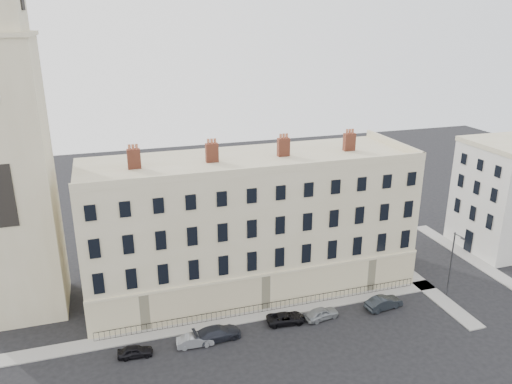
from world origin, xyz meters
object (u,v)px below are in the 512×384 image
(car_b, at_px, (195,340))
(car_f, at_px, (384,303))
(car_c, at_px, (217,333))
(car_d, at_px, (286,318))
(streetlamp, at_px, (452,262))
(car_a, at_px, (135,351))
(car_e, at_px, (322,313))

(car_b, height_order, car_f, car_f)
(car_c, relative_size, car_d, 1.18)
(car_d, bearing_deg, streetlamp, -86.30)
(car_a, distance_m, streetlamp, 34.25)
(car_c, distance_m, car_e, 11.05)
(car_a, height_order, car_c, car_c)
(car_b, distance_m, car_c, 2.28)
(car_b, bearing_deg, streetlamp, -86.08)
(car_f, height_order, streetlamp, streetlamp)
(car_a, xyz_separation_m, car_f, (25.94, 0.21, 0.14))
(car_b, height_order, car_d, car_b)
(car_b, height_order, car_c, car_c)
(car_a, height_order, car_d, car_d)
(car_c, relative_size, car_f, 1.13)
(car_e, bearing_deg, streetlamp, -99.82)
(car_f, bearing_deg, car_c, 82.24)
(car_c, bearing_deg, car_b, 94.61)
(car_d, xyz_separation_m, streetlamp, (18.99, -0.55, 3.72))
(car_b, xyz_separation_m, streetlamp, (28.52, 0.36, 3.70))
(car_b, distance_m, car_d, 9.58)
(car_a, relative_size, car_e, 0.87)
(car_f, bearing_deg, car_b, 83.30)
(car_a, xyz_separation_m, car_e, (18.82, 0.43, 0.08))
(streetlamp, bearing_deg, car_e, 174.31)
(car_c, bearing_deg, car_d, -90.44)
(car_c, bearing_deg, car_e, -93.86)
(car_d, height_order, car_e, car_e)
(car_a, relative_size, car_f, 0.77)
(car_b, relative_size, car_d, 0.88)
(car_a, relative_size, streetlamp, 0.41)
(car_e, height_order, car_f, car_f)
(car_b, relative_size, car_e, 0.95)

